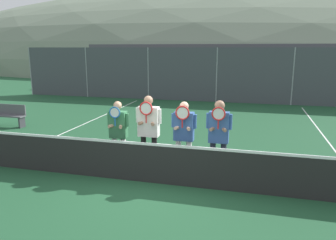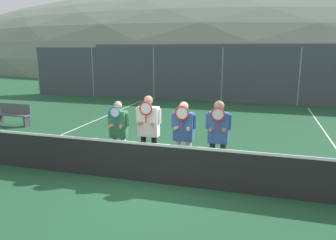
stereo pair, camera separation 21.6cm
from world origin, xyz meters
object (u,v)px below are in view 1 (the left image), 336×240
object	(u,v)px
car_far_left	(110,77)
bench_courtside	(8,115)
car_left_of_center	(187,80)
car_center	(269,83)
player_center_right	(184,132)
player_rightmost	(219,133)
player_leftmost	(118,130)
player_center_left	(149,127)

from	to	relation	value
car_far_left	bench_courtside	size ratio (longest dim) A/B	3.30
car_far_left	car_left_of_center	xyz separation A→B (m)	(5.47, 0.28, -0.07)
car_center	bench_courtside	distance (m)	14.62
player_center_right	player_rightmost	xyz separation A→B (m)	(0.82, -0.10, 0.05)
player_leftmost	player_rightmost	distance (m)	2.43
player_center_left	car_far_left	world-z (taller)	car_far_left
player_leftmost	player_center_right	xyz separation A→B (m)	(1.60, 0.12, 0.05)
player_leftmost	player_center_right	distance (m)	1.61
car_left_of_center	car_center	distance (m)	5.25
player_center_right	car_center	distance (m)	13.99
player_center_left	car_center	world-z (taller)	player_center_left
player_rightmost	car_center	size ratio (longest dim) A/B	0.44
player_leftmost	car_left_of_center	bearing A→B (deg)	94.76
car_far_left	car_left_of_center	distance (m)	5.47
player_center_right	bench_courtside	xyz separation A→B (m)	(-7.57, 3.11, -0.61)
car_center	car_left_of_center	bearing A→B (deg)	174.12
player_center_left	car_left_of_center	world-z (taller)	player_center_left
player_leftmost	car_far_left	distance (m)	15.64
player_center_left	car_left_of_center	xyz separation A→B (m)	(-1.95, 14.36, -0.24)
player_leftmost	car_far_left	bearing A→B (deg)	115.22
car_center	car_far_left	bearing A→B (deg)	178.61
player_leftmost	player_rightmost	bearing A→B (deg)	0.42
player_rightmost	car_far_left	world-z (taller)	car_far_left
player_leftmost	bench_courtside	world-z (taller)	player_leftmost
player_center_right	car_center	world-z (taller)	player_center_right
player_rightmost	player_center_left	bearing A→B (deg)	178.12
player_leftmost	car_far_left	size ratio (longest dim) A/B	0.37
car_left_of_center	car_center	xyz separation A→B (m)	(5.22, -0.54, -0.01)
player_center_right	car_left_of_center	bearing A→B (deg)	101.09
car_left_of_center	bench_courtside	xyz separation A→B (m)	(-4.77, -11.21, -0.43)
bench_courtside	car_center	bearing A→B (deg)	46.88
car_left_of_center	car_center	size ratio (longest dim) A/B	1.07
player_rightmost	car_center	world-z (taller)	player_rightmost
player_center_right	player_center_left	bearing A→B (deg)	-177.14
player_leftmost	player_rightmost	xyz separation A→B (m)	(2.43, 0.02, 0.09)
car_far_left	player_rightmost	bearing A→B (deg)	-57.24
player_leftmost	car_center	size ratio (longest dim) A/B	0.41
player_center_right	car_center	size ratio (longest dim) A/B	0.42
bench_courtside	player_leftmost	bearing A→B (deg)	-28.36
car_far_left	player_center_right	bearing A→B (deg)	-59.49
player_center_left	car_left_of_center	bearing A→B (deg)	97.75
car_far_left	car_left_of_center	world-z (taller)	car_far_left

